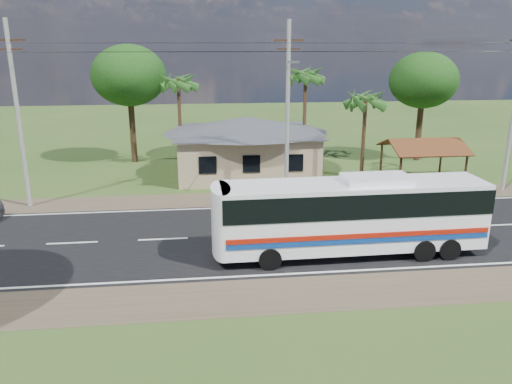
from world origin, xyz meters
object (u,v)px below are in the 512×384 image
coach_bus (353,210)px  person (416,186)px  motorcycle (352,184)px  waiting_shed (423,147)px

coach_bus → person: (6.72, 8.19, -1.39)m
coach_bus → person: size_ratio=7.71×
coach_bus → motorcycle: (3.25, 10.57, -1.76)m
motorcycle → person: person is taller
waiting_shed → person: (-1.77, -3.18, -1.93)m
motorcycle → waiting_shed: bearing=-103.4°
waiting_shed → person: bearing=-119.1°
coach_bus → motorcycle: bearing=72.0°
motorcycle → person: size_ratio=1.02×
coach_bus → motorcycle: coach_bus is taller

